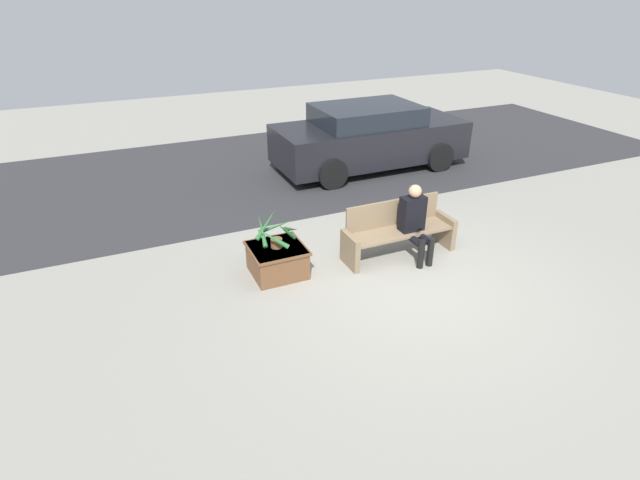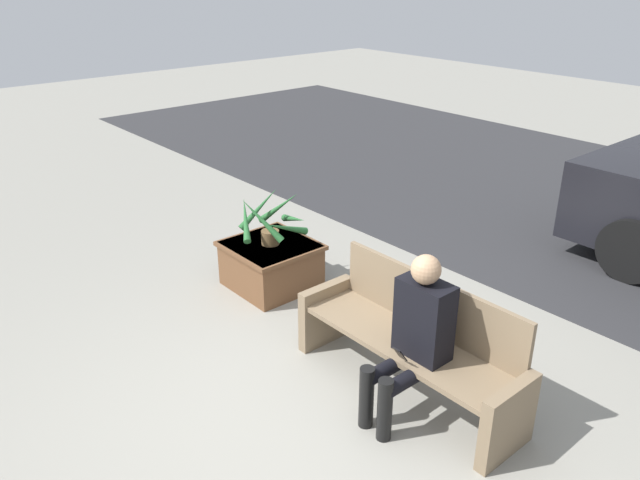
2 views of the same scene
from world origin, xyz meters
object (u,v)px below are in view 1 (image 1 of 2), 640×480
object	(u,v)px
person_seated	(415,220)
parked_car	(369,137)
planter_box	(277,259)
potted_plant	(276,233)
bench	(398,230)

from	to	relation	value
person_seated	parked_car	distance (m)	4.35
person_seated	planter_box	bearing A→B (deg)	170.09
potted_plant	bench	bearing A→B (deg)	-5.64
bench	parked_car	xyz separation A→B (m)	(1.61, 3.91, 0.33)
bench	person_seated	bearing A→B (deg)	-47.57
planter_box	potted_plant	distance (m)	0.44
planter_box	bench	bearing A→B (deg)	-5.27
planter_box	parked_car	world-z (taller)	parked_car
person_seated	planter_box	distance (m)	2.25
bench	planter_box	size ratio (longest dim) A/B	2.28
bench	potted_plant	distance (m)	2.03
bench	potted_plant	bearing A→B (deg)	174.36
person_seated	parked_car	world-z (taller)	parked_car
planter_box	parked_car	size ratio (longest dim) A/B	0.18
planter_box	potted_plant	bearing A→B (deg)	92.67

